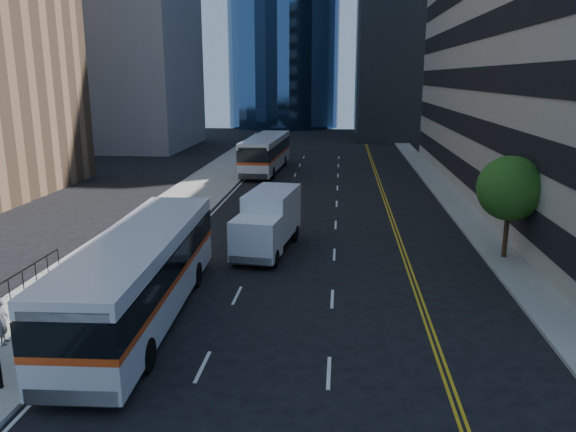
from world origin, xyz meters
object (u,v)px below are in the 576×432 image
object	(u,v)px
bus_front	(141,273)
street_tree	(510,188)
bus_rear	(266,152)
box_truck	(268,221)
pedestrian	(2,321)

from	to	relation	value
bus_front	street_tree	bearing A→B (deg)	26.46
bus_rear	box_truck	distance (m)	25.80
street_tree	box_truck	xyz separation A→B (m)	(-11.98, 0.33, -2.01)
street_tree	bus_front	bearing A→B (deg)	-151.13
street_tree	bus_rear	world-z (taller)	street_tree
bus_rear	pedestrian	bearing A→B (deg)	-93.62
street_tree	box_truck	distance (m)	12.16
bus_front	bus_rear	xyz separation A→B (m)	(0.09, 34.49, 0.01)
bus_rear	box_truck	size ratio (longest dim) A/B	1.95
bus_front	box_truck	bearing A→B (deg)	65.54
box_truck	pedestrian	size ratio (longest dim) A/B	4.03
bus_front	pedestrian	xyz separation A→B (m)	(-3.89, -2.74, -0.84)
bus_front	box_truck	distance (m)	9.63
bus_front	box_truck	size ratio (longest dim) A/B	1.95
bus_front	bus_rear	distance (m)	34.49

